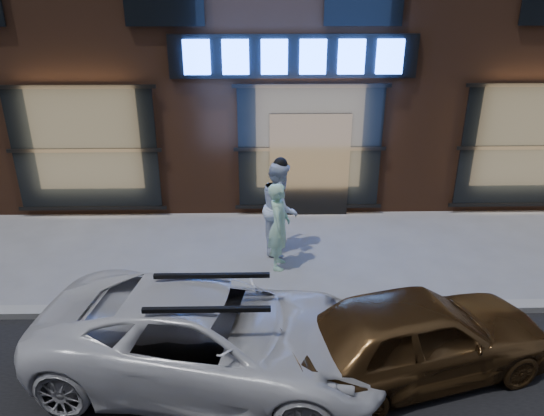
{
  "coord_description": "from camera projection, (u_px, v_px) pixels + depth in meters",
  "views": [
    {
      "loc": [
        -1.08,
        -7.37,
        5.24
      ],
      "look_at": [
        -0.89,
        1.6,
        1.2
      ],
      "focal_mm": 35.0,
      "sensor_mm": 36.0,
      "label": 1
    }
  ],
  "objects": [
    {
      "name": "man_cap",
      "position": [
        280.0,
        207.0,
        10.51
      ],
      "size": [
        0.81,
        0.99,
        1.89
      ],
      "primitive_type": "imported",
      "rotation": [
        0.0,
        0.0,
        1.47
      ],
      "color": "white",
      "rests_on": "ground"
    },
    {
      "name": "ground",
      "position": [
        327.0,
        312.0,
        8.89
      ],
      "size": [
        90.0,
        90.0,
        0.0
      ],
      "primitive_type": "plane",
      "color": "slate",
      "rests_on": "ground"
    },
    {
      "name": "man_bowtie",
      "position": [
        279.0,
        226.0,
        9.92
      ],
      "size": [
        0.47,
        0.66,
        1.71
      ],
      "primitive_type": "imported",
      "rotation": [
        0.0,
        0.0,
        1.47
      ],
      "color": "#C2FFD4",
      "rests_on": "ground"
    },
    {
      "name": "curb",
      "position": [
        327.0,
        309.0,
        8.87
      ],
      "size": [
        60.0,
        0.25,
        0.12
      ],
      "primitive_type": "cube",
      "color": "gray",
      "rests_on": "ground"
    },
    {
      "name": "white_suv",
      "position": [
        212.0,
        336.0,
        7.23
      ],
      "size": [
        5.13,
        3.03,
        1.34
      ],
      "primitive_type": "imported",
      "rotation": [
        0.0,
        0.0,
        1.4
      ],
      "color": "silver",
      "rests_on": "ground"
    },
    {
      "name": "gold_sedan",
      "position": [
        416.0,
        336.0,
        7.28
      ],
      "size": [
        4.06,
        2.49,
        1.29
      ],
      "primitive_type": "imported",
      "rotation": [
        0.0,
        0.0,
        1.84
      ],
      "color": "brown",
      "rests_on": "ground"
    }
  ]
}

